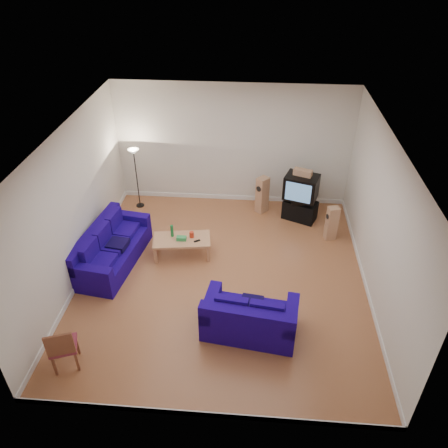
# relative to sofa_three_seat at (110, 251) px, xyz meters

# --- Properties ---
(room) EXTENTS (6.01, 6.51, 3.21)m
(room) POSITION_rel_sofa_three_seat_xyz_m (2.51, -0.30, 1.22)
(room) COLOR brown
(room) RESTS_ON ground
(sofa_three_seat) EXTENTS (1.28, 2.34, 0.86)m
(sofa_three_seat) POSITION_rel_sofa_three_seat_xyz_m (0.00, 0.00, 0.00)
(sofa_three_seat) COLOR #11005A
(sofa_three_seat) RESTS_ON ground
(sofa_loveseat) EXTENTS (1.80, 1.16, 0.84)m
(sofa_loveseat) POSITION_rel_sofa_three_seat_xyz_m (3.13, -1.80, -0.00)
(sofa_loveseat) COLOR #11005A
(sofa_loveseat) RESTS_ON ground
(coffee_table) EXTENTS (1.34, 0.80, 0.46)m
(coffee_table) POSITION_rel_sofa_three_seat_xyz_m (1.54, 0.38, 0.08)
(coffee_table) COLOR tan
(coffee_table) RESTS_ON ground
(bottle) EXTENTS (0.07, 0.07, 0.29)m
(bottle) POSITION_rel_sofa_three_seat_xyz_m (1.32, 0.46, 0.28)
(bottle) COLOR #197233
(bottle) RESTS_ON coffee_table
(tissue_box) EXTENTS (0.21, 0.12, 0.09)m
(tissue_box) POSITION_rel_sofa_three_seat_xyz_m (1.55, 0.33, 0.18)
(tissue_box) COLOR green
(tissue_box) RESTS_ON coffee_table
(red_canister) EXTENTS (0.13, 0.13, 0.14)m
(red_canister) POSITION_rel_sofa_three_seat_xyz_m (1.76, 0.46, 0.21)
(red_canister) COLOR red
(red_canister) RESTS_ON coffee_table
(remote) EXTENTS (0.15, 0.11, 0.02)m
(remote) POSITION_rel_sofa_three_seat_xyz_m (1.89, 0.31, 0.15)
(remote) COLOR black
(remote) RESTS_ON coffee_table
(tv_stand) EXTENTS (0.93, 0.75, 0.50)m
(tv_stand) POSITION_rel_sofa_three_seat_xyz_m (4.28, 2.12, -0.07)
(tv_stand) COLOR black
(tv_stand) RESTS_ON ground
(av_receiver) EXTENTS (0.48, 0.39, 0.11)m
(av_receiver) POSITION_rel_sofa_three_seat_xyz_m (4.27, 2.11, 0.23)
(av_receiver) COLOR black
(av_receiver) RESTS_ON tv_stand
(television) EXTENTS (0.93, 0.80, 0.61)m
(television) POSITION_rel_sofa_three_seat_xyz_m (4.25, 2.13, 0.59)
(television) COLOR black
(television) RESTS_ON av_receiver
(centre_speaker) EXTENTS (0.48, 0.32, 0.16)m
(centre_speaker) POSITION_rel_sofa_three_seat_xyz_m (4.26, 2.17, 0.98)
(centre_speaker) COLOR tan
(centre_speaker) RESTS_ON television
(speaker_left) EXTENTS (0.36, 0.37, 0.98)m
(speaker_left) POSITION_rel_sofa_three_seat_xyz_m (3.31, 2.40, 0.17)
(speaker_left) COLOR tan
(speaker_left) RESTS_ON ground
(speaker_right) EXTENTS (0.30, 0.26, 0.86)m
(speaker_right) POSITION_rel_sofa_three_seat_xyz_m (4.96, 1.31, 0.11)
(speaker_right) COLOR tan
(speaker_right) RESTS_ON ground
(floor_lamp) EXTENTS (0.28, 0.28, 1.65)m
(floor_lamp) POSITION_rel_sofa_three_seat_xyz_m (0.06, 2.40, 1.04)
(floor_lamp) COLOR black
(floor_lamp) RESTS_ON ground
(dining_chair) EXTENTS (0.56, 0.56, 0.92)m
(dining_chair) POSITION_rel_sofa_three_seat_xyz_m (0.08, -2.82, 0.19)
(dining_chair) COLOR brown
(dining_chair) RESTS_ON ground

